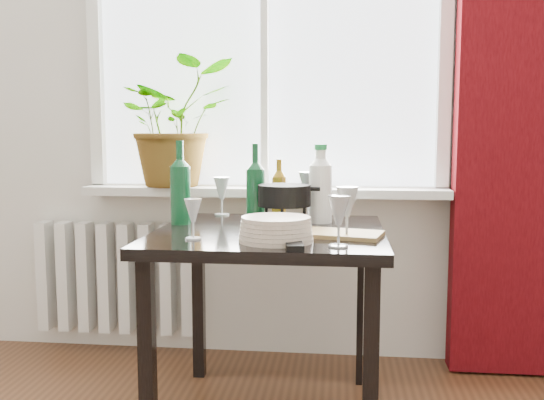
# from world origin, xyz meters

# --- Properties ---
(window) EXTENTS (1.72, 0.08, 1.62)m
(window) POSITION_xyz_m (0.00, 2.22, 1.60)
(window) COLOR white
(window) RESTS_ON ground
(windowsill) EXTENTS (1.72, 0.20, 0.04)m
(windowsill) POSITION_xyz_m (0.00, 2.15, 0.82)
(windowsill) COLOR silver
(windowsill) RESTS_ON ground
(curtain) EXTENTS (0.50, 0.12, 2.56)m
(curtain) POSITION_xyz_m (1.12, 2.12, 1.30)
(curtain) COLOR #3C0509
(curtain) RESTS_ON ground
(radiator) EXTENTS (0.80, 0.10, 0.55)m
(radiator) POSITION_xyz_m (-0.75, 2.18, 0.38)
(radiator) COLOR silver
(radiator) RESTS_ON ground
(table) EXTENTS (0.85, 0.85, 0.74)m
(table) POSITION_xyz_m (0.10, 1.55, 0.65)
(table) COLOR black
(table) RESTS_ON ground
(potted_plant) EXTENTS (0.71, 0.69, 0.60)m
(potted_plant) POSITION_xyz_m (-0.43, 2.16, 1.15)
(potted_plant) COLOR #447920
(potted_plant) RESTS_ON windowsill
(wine_bottle_left) EXTENTS (0.10, 0.10, 0.34)m
(wine_bottle_left) POSITION_xyz_m (-0.27, 1.65, 0.91)
(wine_bottle_left) COLOR #0D4421
(wine_bottle_left) RESTS_ON table
(wine_bottle_right) EXTENTS (0.09, 0.09, 0.32)m
(wine_bottle_right) POSITION_xyz_m (0.02, 1.74, 0.90)
(wine_bottle_right) COLOR #0C401E
(wine_bottle_right) RESTS_ON table
(bottle_amber) EXTENTS (0.08, 0.08, 0.25)m
(bottle_amber) POSITION_xyz_m (0.10, 1.90, 0.87)
(bottle_amber) COLOR brown
(bottle_amber) RESTS_ON table
(cleaning_bottle) EXTENTS (0.11, 0.11, 0.33)m
(cleaning_bottle) POSITION_xyz_m (0.28, 1.75, 0.90)
(cleaning_bottle) COLOR white
(cleaning_bottle) RESTS_ON table
(wineglass_front_right) EXTENTS (0.08, 0.08, 0.18)m
(wineglass_front_right) POSITION_xyz_m (0.39, 1.40, 0.83)
(wineglass_front_right) COLOR #B3BAC0
(wineglass_front_right) RESTS_ON table
(wineglass_far_right) EXTENTS (0.08, 0.08, 0.17)m
(wineglass_far_right) POSITION_xyz_m (0.36, 1.24, 0.83)
(wineglass_far_right) COLOR silver
(wineglass_far_right) RESTS_ON table
(wineglass_back_center) EXTENTS (0.11, 0.11, 0.21)m
(wineglass_back_center) POSITION_xyz_m (0.23, 1.82, 0.84)
(wineglass_back_center) COLOR #B6BEC4
(wineglass_back_center) RESTS_ON table
(wineglass_back_left) EXTENTS (0.10, 0.10, 0.17)m
(wineglass_back_left) POSITION_xyz_m (-0.16, 1.92, 0.83)
(wineglass_back_left) COLOR silver
(wineglass_back_left) RESTS_ON table
(wineglass_front_left) EXTENTS (0.06, 0.06, 0.14)m
(wineglass_front_left) POSITION_xyz_m (-0.14, 1.32, 0.81)
(wineglass_front_left) COLOR white
(wineglass_front_left) RESTS_ON table
(plate_stack) EXTENTS (0.34, 0.34, 0.08)m
(plate_stack) POSITION_xyz_m (0.15, 1.31, 0.78)
(plate_stack) COLOR beige
(plate_stack) RESTS_ON table
(fondue_pot) EXTENTS (0.29, 0.28, 0.16)m
(fondue_pot) POSITION_xyz_m (0.14, 1.66, 0.82)
(fondue_pot) COLOR black
(fondue_pot) RESTS_ON table
(tv_remote) EXTENTS (0.08, 0.19, 0.02)m
(tv_remote) POSITION_xyz_m (0.21, 1.23, 0.75)
(tv_remote) COLOR black
(tv_remote) RESTS_ON table
(cutting_board) EXTENTS (0.31, 0.24, 0.01)m
(cutting_board) POSITION_xyz_m (0.37, 1.44, 0.75)
(cutting_board) COLOR olive
(cutting_board) RESTS_ON table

